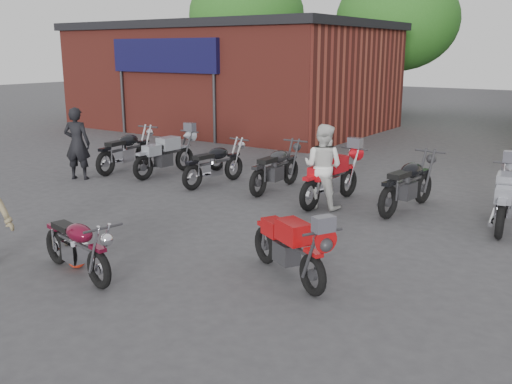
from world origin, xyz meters
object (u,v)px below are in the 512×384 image
Objects in this scene: vintage_motorcycle at (77,242)px; sportbike at (289,243)px; person_dark at (77,144)px; row_bike_2 at (215,162)px; helmet at (77,260)px; row_bike_6 at (505,196)px; row_bike_4 at (331,176)px; row_bike_5 at (408,181)px; row_bike_1 at (165,153)px; row_bike_3 at (276,165)px; row_bike_0 at (126,148)px; person_light at (323,166)px.

sportbike is (2.56, 1.65, 0.02)m from vintage_motorcycle.
sportbike is at bearing 44.02° from vintage_motorcycle.
sportbike is 1.02× the size of person_dark.
person_dark reaches higher than row_bike_2.
helmet is 7.57m from row_bike_6.
row_bike_4 is 1.59m from row_bike_5.
row_bike_2 is 4.69m from row_bike_5.
row_bike_3 is at bearing -83.34° from row_bike_1.
row_bike_0 is at bearing 96.90° from row_bike_2.
helmet is 5.71m from row_bike_4.
row_bike_4 reaches higher than row_bike_6.
row_bike_3 is 0.96× the size of row_bike_5.
row_bike_5 reaches higher than sportbike.
person_light is at bearing -173.21° from row_bike_4.
row_bike_3 is at bearing 83.34° from row_bike_4.
row_bike_2 is at bearing -94.85° from row_bike_0.
row_bike_0 reaches higher than row_bike_3.
vintage_motorcycle is 6.73m from person_dark.
row_bike_4 is (6.36, 1.53, -0.31)m from person_dark.
row_bike_5 is at bearing 77.80° from vintage_motorcycle.
vintage_motorcycle is 1.02× the size of person_light.
helmet is at bearing 156.74° from vintage_motorcycle.
row_bike_0 is 9.57m from row_bike_6.
helmet is at bearing 132.44° from row_bike_6.
row_bike_5 is at bearing 79.08° from row_bike_6.
row_bike_6 is (4.52, 6.03, 0.07)m from vintage_motorcycle.
vintage_motorcycle is at bearing 115.41° from person_dark.
person_light is 4.92m from row_bike_1.
helmet is 6.60m from row_bike_1.
vintage_motorcycle is 6.87× the size of helmet.
person_light is at bearing -116.72° from row_bike_3.
vintage_motorcycle is at bearing -144.65° from row_bike_1.
vintage_motorcycle is 7.53m from row_bike_6.
sportbike is 0.89× the size of row_bike_4.
row_bike_4 is (3.13, 0.04, 0.03)m from row_bike_2.
helmet is at bearing 170.53° from row_bike_4.
vintage_motorcycle is 0.84× the size of row_bike_0.
row_bike_3 is at bearing -70.90° from row_bike_2.
row_bike_2 is at bearing -10.04° from person_light.
row_bike_1 is (-3.77, 5.79, 0.08)m from vintage_motorcycle.
row_bike_0 is (-6.16, 0.30, -0.26)m from person_light.
row_bike_3 is 5.01m from row_bike_6.
person_light is (1.41, 5.11, 0.75)m from helmet.
row_bike_3 is at bearing 152.85° from sportbike.
row_bike_2 reaches higher than vintage_motorcycle.
row_bike_5 is (7.90, 1.94, -0.29)m from person_dark.
row_bike_4 is at bearing -91.37° from person_light.
row_bike_6 is at bearing -93.64° from row_bike_0.
row_bike_0 is 4.57m from row_bike_3.
person_light is at bearing -98.92° from row_bike_0.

